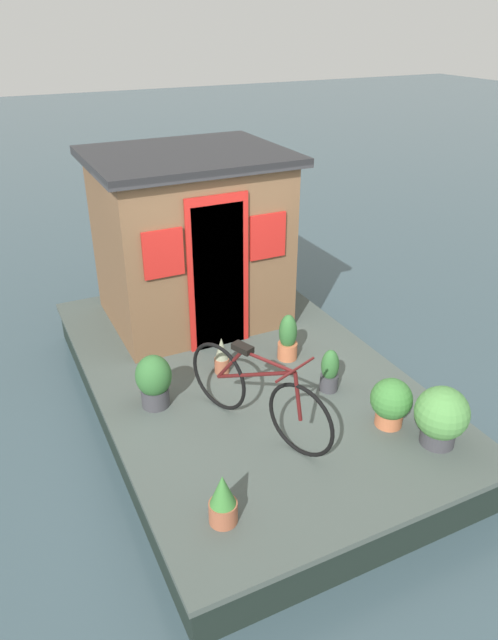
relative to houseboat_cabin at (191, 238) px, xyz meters
The scene contains 11 objects.
ground_plane 2.09m from the houseboat_cabin, behind, with size 60.00×60.00×0.00m, color #384C54.
houseboat_deck 1.92m from the houseboat_cabin, behind, with size 5.05×3.13×0.49m.
houseboat_cabin is the anchor object (origin of this frame).
bicycle 2.53m from the houseboat_cabin, behind, with size 1.61×0.72×0.85m.
potted_plant_mint 2.10m from the houseboat_cabin, 147.52° to the left, with size 0.36×0.36×0.56m.
potted_plant_geranium 1.74m from the houseboat_cabin, 158.65° to the right, with size 0.22×0.22×0.55m.
potted_plant_basil 2.42m from the houseboat_cabin, 163.48° to the right, with size 0.19×0.19×0.47m.
potted_plant_rosemary 3.13m from the houseboat_cabin, 163.84° to the right, with size 0.39×0.39×0.49m.
potted_plant_fern 1.64m from the houseboat_cabin, behind, with size 0.16×0.16×0.42m.
potted_plant_thyme 3.57m from the houseboat_cabin, 162.08° to the right, with size 0.48×0.48×0.58m.
potted_plant_succulent 3.58m from the houseboat_cabin, 162.50° to the left, with size 0.23×0.23×0.45m.
Camera 1 is at (-4.90, 2.28, 3.97)m, focal length 32.66 mm.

